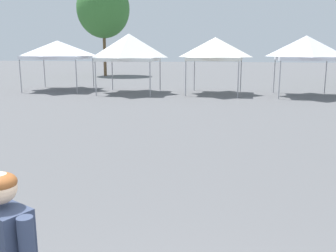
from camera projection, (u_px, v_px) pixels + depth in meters
canopy_tent_far_right at (58, 50)px, 23.20m from camera, size 3.77×3.77×3.05m
canopy_tent_far_left at (129, 47)px, 21.61m from camera, size 3.23×3.23×3.41m
canopy_tent_behind_left at (215, 49)px, 21.23m from camera, size 3.20×3.20×3.20m
canopy_tent_center at (306, 48)px, 20.15m from camera, size 3.07×3.07×3.26m
tree_behind_tents_right at (103, 9)px, 34.54m from camera, size 4.85×4.85×8.82m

